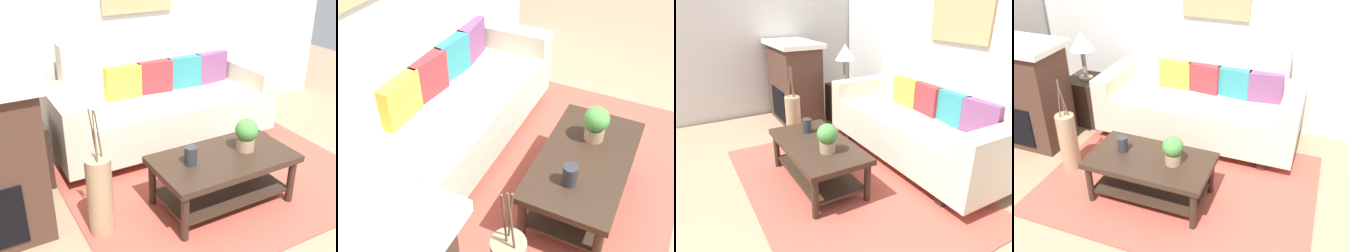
# 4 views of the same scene
# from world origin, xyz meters

# --- Properties ---
(ground_plane) EXTENTS (8.88, 8.88, 0.00)m
(ground_plane) POSITION_xyz_m (0.00, 0.00, 0.00)
(ground_plane) COLOR #9E7F60
(wall_back) EXTENTS (4.88, 0.10, 2.70)m
(wall_back) POSITION_xyz_m (0.00, 1.95, 1.35)
(wall_back) COLOR silver
(wall_back) RESTS_ON ground_plane
(wall_left) EXTENTS (0.10, 4.90, 2.70)m
(wall_left) POSITION_xyz_m (-2.49, 0.45, 1.35)
(wall_left) COLOR silver
(wall_left) RESTS_ON ground_plane
(area_rug) EXTENTS (2.55, 1.87, 0.01)m
(area_rug) POSITION_xyz_m (0.00, 0.50, 0.01)
(area_rug) COLOR #B24C3D
(area_rug) RESTS_ON ground_plane
(couch) EXTENTS (2.19, 0.84, 1.08)m
(couch) POSITION_xyz_m (-0.10, 1.41, 0.43)
(couch) COLOR beige
(couch) RESTS_ON ground_plane
(throw_pillow_mustard) EXTENTS (0.36, 0.13, 0.32)m
(throw_pillow_mustard) POSITION_xyz_m (-0.44, 1.54, 0.68)
(throw_pillow_mustard) COLOR gold
(throw_pillow_mustard) RESTS_ON couch
(throw_pillow_crimson) EXTENTS (0.37, 0.16, 0.32)m
(throw_pillow_crimson) POSITION_xyz_m (-0.10, 1.54, 0.68)
(throw_pillow_crimson) COLOR red
(throw_pillow_crimson) RESTS_ON couch
(throw_pillow_teal) EXTENTS (0.37, 0.16, 0.32)m
(throw_pillow_teal) POSITION_xyz_m (0.24, 1.54, 0.68)
(throw_pillow_teal) COLOR teal
(throw_pillow_teal) RESTS_ON couch
(throw_pillow_plum) EXTENTS (0.37, 0.16, 0.32)m
(throw_pillow_plum) POSITION_xyz_m (0.58, 1.54, 0.68)
(throw_pillow_plum) COLOR #7A4270
(throw_pillow_plum) RESTS_ON couch
(coffee_table) EXTENTS (1.10, 0.60, 0.43)m
(coffee_table) POSITION_xyz_m (-0.17, 0.24, 0.31)
(coffee_table) COLOR #332319
(coffee_table) RESTS_ON ground_plane
(tabletop_vase) EXTENTS (0.10, 0.10, 0.14)m
(tabletop_vase) POSITION_xyz_m (-0.45, 0.26, 0.50)
(tabletop_vase) COLOR #2D2D33
(tabletop_vase) RESTS_ON coffee_table
(potted_plant_tabletop) EXTENTS (0.18, 0.18, 0.26)m
(potted_plant_tabletop) POSITION_xyz_m (0.04, 0.24, 0.57)
(potted_plant_tabletop) COLOR tan
(potted_plant_tabletop) RESTS_ON coffee_table
(side_table) EXTENTS (0.44, 0.44, 0.56)m
(side_table) POSITION_xyz_m (-1.50, 1.30, 0.28)
(side_table) COLOR #332319
(side_table) RESTS_ON ground_plane
(table_lamp) EXTENTS (0.28, 0.28, 0.57)m
(table_lamp) POSITION_xyz_m (-1.50, 1.30, 0.99)
(table_lamp) COLOR gray
(table_lamp) RESTS_ON side_table
(fireplace) EXTENTS (1.02, 0.58, 1.16)m
(fireplace) POSITION_xyz_m (-1.89, 0.68, 0.59)
(fireplace) COLOR #472D23
(fireplace) RESTS_ON ground_plane
(floor_vase) EXTENTS (0.18, 0.18, 0.61)m
(floor_vase) POSITION_xyz_m (-1.13, 0.36, 0.31)
(floor_vase) COLOR tan
(floor_vase) RESTS_ON ground_plane
(floor_vase_branch_a) EXTENTS (0.05, 0.05, 0.36)m
(floor_vase_branch_a) POSITION_xyz_m (-1.11, 0.36, 0.79)
(floor_vase_branch_a) COLOR brown
(floor_vase_branch_a) RESTS_ON floor_vase
(floor_vase_branch_b) EXTENTS (0.04, 0.02, 0.36)m
(floor_vase_branch_b) POSITION_xyz_m (-1.14, 0.38, 0.79)
(floor_vase_branch_b) COLOR brown
(floor_vase_branch_b) RESTS_ON floor_vase
(floor_vase_branch_c) EXTENTS (0.02, 0.05, 0.36)m
(floor_vase_branch_c) POSITION_xyz_m (-1.14, 0.34, 0.79)
(floor_vase_branch_c) COLOR brown
(floor_vase_branch_c) RESTS_ON floor_vase
(framed_painting) EXTENTS (0.77, 0.03, 0.66)m
(framed_painting) POSITION_xyz_m (-0.10, 1.88, 1.59)
(framed_painting) COLOR tan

